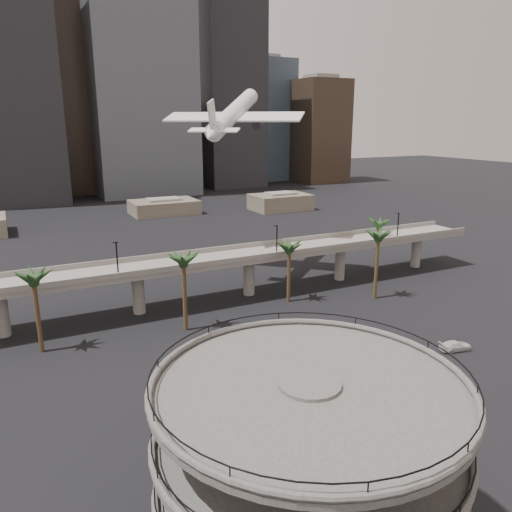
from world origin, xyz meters
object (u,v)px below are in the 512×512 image
parking_ramp (307,463)px  airborne_jet (234,114)px  car_c (455,346)px  car_b (308,366)px  overpass (196,266)px  car_a (365,407)px

parking_ramp → airborne_jet: (27.99, 74.32, 25.16)m
car_c → car_b: bearing=88.8°
overpass → airborne_jet: (14.99, 15.33, 27.66)m
overpass → car_c: bearing=-52.7°
airborne_jet → car_b: size_ratio=5.75×
overpass → car_b: overpass is taller
car_b → car_c: bearing=-90.2°
car_a → car_c: size_ratio=0.91×
car_a → car_c: (23.02, 7.31, -0.05)m
parking_ramp → overpass: bearing=77.6°
overpass → parking_ramp: bearing=-102.4°
airborne_jet → car_b: airborne_jet is taller
overpass → airborne_jet: size_ratio=4.72×
airborne_jet → overpass: bearing=177.2°
parking_ramp → overpass: size_ratio=0.17×
parking_ramp → overpass: 60.46m
overpass → airborne_jet: 34.99m
airborne_jet → car_c: bearing=-124.4°
car_b → car_c: (23.34, -4.54, -0.05)m
car_b → car_c: 23.78m
overpass → car_b: (4.56, -32.05, -6.55)m
overpass → car_b: 33.03m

